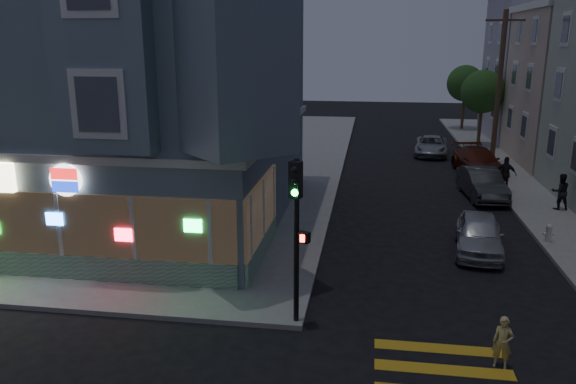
% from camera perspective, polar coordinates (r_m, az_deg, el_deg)
% --- Properties ---
extents(ground, '(120.00, 120.00, 0.00)m').
position_cam_1_polar(ground, '(14.27, -12.22, -16.66)').
color(ground, black).
rests_on(ground, ground).
extents(sidewalk_nw, '(33.00, 42.00, 0.15)m').
position_cam_1_polar(sidewalk_nw, '(39.45, -19.01, 3.59)').
color(sidewalk_nw, gray).
rests_on(sidewalk_nw, ground).
extents(corner_building, '(14.60, 14.60, 11.40)m').
position_cam_1_polar(corner_building, '(24.70, -17.24, 10.74)').
color(corner_building, slate).
rests_on(corner_building, sidewalk_nw).
extents(utility_pole, '(2.20, 0.30, 9.00)m').
position_cam_1_polar(utility_pole, '(36.12, 20.65, 10.03)').
color(utility_pole, '#4C3826').
rests_on(utility_pole, sidewalk_ne).
extents(street_tree_near, '(3.00, 3.00, 5.30)m').
position_cam_1_polar(street_tree_near, '(42.10, 19.17, 9.58)').
color(street_tree_near, '#4C3826').
rests_on(street_tree_near, sidewalk_ne).
extents(street_tree_far, '(3.00, 3.00, 5.30)m').
position_cam_1_polar(street_tree_far, '(49.97, 17.56, 10.47)').
color(street_tree_far, '#4C3826').
rests_on(street_tree_far, sidewalk_ne).
extents(running_child, '(0.54, 0.44, 1.28)m').
position_cam_1_polar(running_child, '(14.42, 20.98, -14.09)').
color(running_child, tan).
rests_on(running_child, ground).
extents(pedestrian_a, '(0.84, 0.69, 1.62)m').
position_cam_1_polar(pedestrian_a, '(27.61, 25.94, 0.04)').
color(pedestrian_a, black).
rests_on(pedestrian_a, sidewalk_ne).
extents(pedestrian_b, '(1.10, 0.77, 1.73)m').
position_cam_1_polar(pedestrian_b, '(29.90, 21.25, 1.72)').
color(pedestrian_b, black).
rests_on(pedestrian_b, sidewalk_ne).
extents(parked_car_a, '(2.13, 4.19, 1.37)m').
position_cam_1_polar(parked_car_a, '(21.42, 18.84, -4.07)').
color(parked_car_a, '#B1B4BA').
rests_on(parked_car_a, ground).
extents(parked_car_b, '(1.94, 4.51, 1.44)m').
position_cam_1_polar(parked_car_b, '(28.74, 19.11, 0.80)').
color(parked_car_b, '#323536').
rests_on(parked_car_b, ground).
extents(parked_car_c, '(2.72, 5.31, 1.48)m').
position_cam_1_polar(parked_car_c, '(33.85, 18.74, 2.95)').
color(parked_car_c, '#5A2114').
rests_on(parked_car_c, ground).
extents(parked_car_d, '(2.55, 4.69, 1.25)m').
position_cam_1_polar(parked_car_d, '(38.74, 14.36, 4.57)').
color(parked_car_d, '#9A9EA4').
rests_on(parked_car_d, ground).
extents(traffic_signal, '(0.57, 0.50, 4.44)m').
position_cam_1_polar(traffic_signal, '(14.23, 0.88, -2.39)').
color(traffic_signal, black).
rests_on(traffic_signal, sidewalk_nw).
extents(fire_hydrant, '(0.40, 0.23, 0.69)m').
position_cam_1_polar(fire_hydrant, '(23.10, 24.97, -3.76)').
color(fire_hydrant, silver).
rests_on(fire_hydrant, sidewalk_ne).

